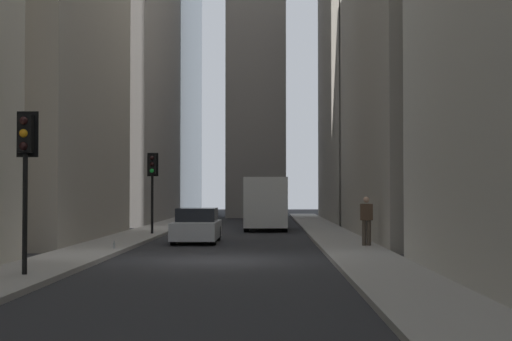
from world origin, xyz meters
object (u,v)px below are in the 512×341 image
at_px(traffic_light_foreground, 25,154).
at_px(sedan_silver, 197,226).
at_px(traffic_light_midblock, 152,174).
at_px(pedestrian, 366,219).
at_px(discarded_bottle, 114,245).
at_px(delivery_truck, 266,203).

bearing_deg(traffic_light_foreground, sedan_silver, -11.86).
distance_m(traffic_light_midblock, pedestrian, 12.09).
bearing_deg(discarded_bottle, traffic_light_foreground, 176.79).
xyz_separation_m(traffic_light_foreground, discarded_bottle, (8.32, -0.47, -2.74)).
bearing_deg(sedan_silver, traffic_light_midblock, 29.80).
bearing_deg(delivery_truck, traffic_light_midblock, 139.55).
distance_m(sedan_silver, traffic_light_midblock, 5.49).
height_order(traffic_light_foreground, traffic_light_midblock, traffic_light_foreground).
bearing_deg(delivery_truck, pedestrian, -165.28).
height_order(pedestrian, discarded_bottle, pedestrian).
bearing_deg(discarded_bottle, traffic_light_midblock, 0.74).
relative_size(sedan_silver, pedestrian, 2.42).
height_order(traffic_light_foreground, pedestrian, traffic_light_foreground).
bearing_deg(pedestrian, traffic_light_foreground, 136.80).
distance_m(sedan_silver, pedestrian, 7.42).
relative_size(delivery_truck, traffic_light_foreground, 1.67).
relative_size(traffic_light_foreground, traffic_light_midblock, 1.03).
bearing_deg(sedan_silver, discarded_bottle, 155.38).
xyz_separation_m(pedestrian, discarded_bottle, (-1.62, 8.87, -0.86)).
bearing_deg(traffic_light_foreground, discarded_bottle, -3.21).
bearing_deg(pedestrian, discarded_bottle, 100.35).
bearing_deg(traffic_light_midblock, pedestrian, -131.25).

